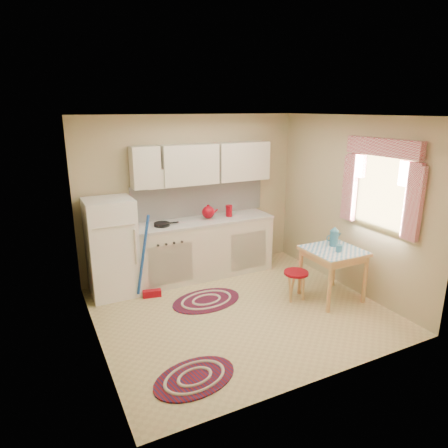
{
  "coord_description": "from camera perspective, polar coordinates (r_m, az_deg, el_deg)",
  "views": [
    {
      "loc": [
        -2.31,
        -4.18,
        2.58
      ],
      "look_at": [
        -0.1,
        0.25,
        1.14
      ],
      "focal_mm": 32.0,
      "sensor_mm": 36.0,
      "label": 1
    }
  ],
  "objects": [
    {
      "name": "countertop",
      "position": [
        6.2,
        -3.19,
        0.42
      ],
      "size": [
        2.27,
        0.62,
        0.04
      ],
      "primitive_type": "cube",
      "color": "beige",
      "rests_on": "base_cabinets"
    },
    {
      "name": "red_kettle",
      "position": [
        6.21,
        -2.27,
        1.7
      ],
      "size": [
        0.22,
        0.2,
        0.22
      ],
      "primitive_type": null,
      "rotation": [
        0.0,
        0.0,
        -0.03
      ],
      "color": "maroon",
      "rests_on": "countertop"
    },
    {
      "name": "stool",
      "position": [
        5.7,
        10.17,
        -8.66
      ],
      "size": [
        0.43,
        0.43,
        0.42
      ],
      "primitive_type": "cylinder",
      "rotation": [
        0.0,
        0.0,
        -0.32
      ],
      "color": "maroon",
      "rests_on": "ground"
    },
    {
      "name": "base_cabinets",
      "position": [
        6.34,
        -3.12,
        -3.58
      ],
      "size": [
        2.25,
        0.6,
        0.88
      ],
      "primitive_type": "cube",
      "color": "beige",
      "rests_on": "ground"
    },
    {
      "name": "red_canister",
      "position": [
        6.37,
        0.72,
        1.81
      ],
      "size": [
        0.12,
        0.12,
        0.16
      ],
      "primitive_type": "cylinder",
      "rotation": [
        0.0,
        0.0,
        0.21
      ],
      "color": "maroon",
      "rests_on": "countertop"
    },
    {
      "name": "mug",
      "position": [
        5.58,
        16.08,
        -3.41
      ],
      "size": [
        0.1,
        0.1,
        0.1
      ],
      "primitive_type": "cylinder",
      "rotation": [
        0.0,
        0.0,
        -0.16
      ],
      "color": "#2A6583",
      "rests_on": "table"
    },
    {
      "name": "room_shell",
      "position": [
        5.16,
        2.64,
        5.16
      ],
      "size": [
        3.64,
        3.6,
        2.52
      ],
      "color": "tan",
      "rests_on": "ground"
    },
    {
      "name": "rug_left",
      "position": [
        4.26,
        -4.21,
        -21.07
      ],
      "size": [
        0.98,
        0.75,
        0.02
      ],
      "primitive_type": null,
      "rotation": [
        0.0,
        0.0,
        0.2
      ],
      "color": "maroon",
      "rests_on": "ground"
    },
    {
      "name": "frying_pan",
      "position": [
        5.92,
        -8.87,
        -0.05
      ],
      "size": [
        0.24,
        0.24,
        0.05
      ],
      "primitive_type": "cylinder",
      "rotation": [
        0.0,
        0.0,
        -0.02
      ],
      "color": "black",
      "rests_on": "countertop"
    },
    {
      "name": "table",
      "position": [
        5.8,
        15.16,
        -6.93
      ],
      "size": [
        0.72,
        0.72,
        0.72
      ],
      "primitive_type": "cube",
      "color": "#E2B371",
      "rests_on": "ground"
    },
    {
      "name": "broom",
      "position": [
        5.63,
        -10.53,
        -4.7
      ],
      "size": [
        0.3,
        0.17,
        1.2
      ],
      "primitive_type": null,
      "rotation": [
        0.0,
        0.0,
        -0.19
      ],
      "color": "#1B4CAC",
      "rests_on": "ground"
    },
    {
      "name": "coffee_pot",
      "position": [
        5.77,
        15.45,
        -1.68
      ],
      "size": [
        0.18,
        0.17,
        0.3
      ],
      "primitive_type": null,
      "rotation": [
        0.0,
        0.0,
        -0.34
      ],
      "color": "#2A6583",
      "rests_on": "table"
    },
    {
      "name": "rug_center",
      "position": [
        5.66,
        -2.52,
        -10.86
      ],
      "size": [
        1.07,
        0.78,
        0.02
      ],
      "primitive_type": null,
      "rotation": [
        0.0,
        0.0,
        0.12
      ],
      "color": "maroon",
      "rests_on": "ground"
    },
    {
      "name": "fridge",
      "position": [
        5.83,
        -15.76,
        -3.28
      ],
      "size": [
        0.65,
        0.6,
        1.4
      ],
      "primitive_type": "cube",
      "color": "white",
      "rests_on": "ground"
    }
  ]
}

